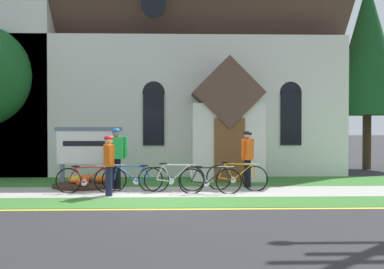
% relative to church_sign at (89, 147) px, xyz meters
% --- Properties ---
extents(ground, '(140.00, 140.00, 0.00)m').
position_rel_church_sign_xyz_m(ground, '(2.35, 1.00, -1.18)').
color(ground, '#2B2B2D').
extents(sidewalk_slab, '(32.00, 2.02, 0.01)m').
position_rel_church_sign_xyz_m(sidewalk_slab, '(1.92, -1.59, -1.18)').
color(sidewalk_slab, '#A8A59E').
rests_on(sidewalk_slab, ground).
extents(grass_verge, '(32.00, 1.50, 0.01)m').
position_rel_church_sign_xyz_m(grass_verge, '(1.92, -3.35, -1.18)').
color(grass_verge, '#38722D').
rests_on(grass_verge, ground).
extents(church_lawn, '(24.00, 2.68, 0.01)m').
position_rel_church_sign_xyz_m(church_lawn, '(1.92, 0.76, -1.18)').
color(church_lawn, '#38722D').
rests_on(church_lawn, ground).
extents(curb_paint_stripe, '(28.00, 0.16, 0.01)m').
position_rel_church_sign_xyz_m(curb_paint_stripe, '(1.92, -4.25, -1.18)').
color(curb_paint_stripe, yellow).
rests_on(curb_paint_stripe, ground).
extents(church_building, '(14.67, 9.81, 13.60)m').
position_rel_church_sign_xyz_m(church_building, '(1.29, 5.77, 3.50)').
color(church_building, silver).
rests_on(church_building, ground).
extents(church_sign, '(2.09, 0.13, 1.81)m').
position_rel_church_sign_xyz_m(church_sign, '(0.00, 0.00, 0.00)').
color(church_sign, slate).
rests_on(church_sign, ground).
extents(flower_bed, '(1.96, 1.96, 0.34)m').
position_rel_church_sign_xyz_m(flower_bed, '(0.00, -0.46, -1.09)').
color(flower_bed, '#382319').
rests_on(flower_bed, ground).
extents(bicycle_blue, '(1.73, 0.53, 0.84)m').
position_rel_church_sign_xyz_m(bicycle_blue, '(4.47, -1.33, -0.80)').
color(bicycle_blue, black).
rests_on(bicycle_blue, ground).
extents(bicycle_orange, '(1.73, 0.08, 0.78)m').
position_rel_church_sign_xyz_m(bicycle_orange, '(1.52, -1.43, -0.82)').
color(bicycle_orange, black).
rests_on(bicycle_orange, ground).
extents(bicycle_white, '(1.72, 0.23, 0.84)m').
position_rel_church_sign_xyz_m(bicycle_white, '(2.69, -1.51, -0.81)').
color(bicycle_white, black).
rests_on(bicycle_white, ground).
extents(bicycle_yellow, '(1.73, 0.13, 0.78)m').
position_rel_church_sign_xyz_m(bicycle_yellow, '(3.66, -1.99, -0.81)').
color(bicycle_yellow, black).
rests_on(bicycle_yellow, ground).
extents(bicycle_black, '(1.77, 0.09, 0.78)m').
position_rel_church_sign_xyz_m(bicycle_black, '(0.30, -1.70, -0.81)').
color(bicycle_black, black).
rests_on(bicycle_black, ground).
extents(cyclist_in_green_jersey, '(0.45, 0.65, 1.70)m').
position_rel_church_sign_xyz_m(cyclist_in_green_jersey, '(4.88, -0.75, -0.18)').
color(cyclist_in_green_jersey, black).
rests_on(cyclist_in_green_jersey, ground).
extents(cyclist_in_orange_jersey, '(0.67, 0.31, 1.79)m').
position_rel_church_sign_xyz_m(cyclist_in_orange_jersey, '(0.98, -0.94, -0.12)').
color(cyclist_in_orange_jersey, black).
rests_on(cyclist_in_orange_jersey, ground).
extents(cyclist_in_red_jersey, '(0.34, 0.70, 1.60)m').
position_rel_church_sign_xyz_m(cyclist_in_red_jersey, '(0.97, -2.28, -0.26)').
color(cyclist_in_red_jersey, '#191E38').
rests_on(cyclist_in_red_jersey, ground).
extents(roadside_conifer, '(3.09, 3.09, 8.02)m').
position_rel_church_sign_xyz_m(roadside_conifer, '(10.84, 4.87, 3.96)').
color(roadside_conifer, '#3D2D1E').
rests_on(roadside_conifer, ground).
extents(distant_hill, '(75.34, 51.79, 24.03)m').
position_rel_church_sign_xyz_m(distant_hill, '(-11.95, 69.22, -1.18)').
color(distant_hill, '#847A5B').
rests_on(distant_hill, ground).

